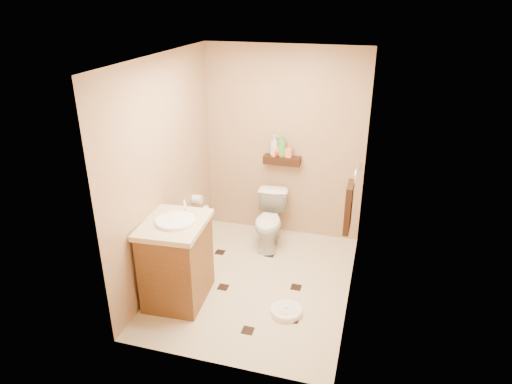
% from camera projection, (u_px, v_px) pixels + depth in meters
% --- Properties ---
extents(ground, '(2.50, 2.50, 0.00)m').
position_uv_depth(ground, '(256.00, 282.00, 5.03)').
color(ground, beige).
rests_on(ground, ground).
extents(wall_back, '(2.00, 0.04, 2.40)m').
position_uv_depth(wall_back, '(284.00, 144.00, 5.65)').
color(wall_back, tan).
rests_on(wall_back, ground).
extents(wall_front, '(2.00, 0.04, 2.40)m').
position_uv_depth(wall_front, '(211.00, 243.00, 3.45)').
color(wall_front, tan).
rests_on(wall_front, ground).
extents(wall_left, '(0.04, 2.50, 2.40)m').
position_uv_depth(wall_left, '(165.00, 172.00, 4.80)').
color(wall_left, tan).
rests_on(wall_left, ground).
extents(wall_right, '(0.04, 2.50, 2.40)m').
position_uv_depth(wall_right, '(358.00, 193.00, 4.30)').
color(wall_right, tan).
rests_on(wall_right, ground).
extents(ceiling, '(2.00, 2.50, 0.02)m').
position_uv_depth(ceiling, '(256.00, 58.00, 4.06)').
color(ceiling, silver).
rests_on(ceiling, wall_back).
extents(wall_shelf, '(0.46, 0.14, 0.10)m').
position_uv_depth(wall_shelf, '(282.00, 160.00, 5.65)').
color(wall_shelf, black).
rests_on(wall_shelf, wall_back).
extents(floor_accents, '(1.23, 1.48, 0.01)m').
position_uv_depth(floor_accents, '(257.00, 286.00, 4.97)').
color(floor_accents, black).
rests_on(floor_accents, ground).
extents(toilet, '(0.43, 0.69, 0.67)m').
position_uv_depth(toilet, '(270.00, 221.00, 5.65)').
color(toilet, white).
rests_on(toilet, ground).
extents(vanity, '(0.64, 0.76, 1.03)m').
position_uv_depth(vanity, '(177.00, 260.00, 4.60)').
color(vanity, brown).
rests_on(vanity, ground).
extents(bathroom_scale, '(0.38, 0.38, 0.06)m').
position_uv_depth(bathroom_scale, '(286.00, 311.00, 4.53)').
color(bathroom_scale, white).
rests_on(bathroom_scale, ground).
extents(toilet_brush, '(0.12, 0.12, 0.54)m').
position_uv_depth(toilet_brush, '(207.00, 231.00, 5.71)').
color(toilet_brush, '#175A5C').
rests_on(toilet_brush, ground).
extents(towel_ring, '(0.12, 0.30, 0.76)m').
position_uv_depth(towel_ring, '(349.00, 205.00, 4.64)').
color(towel_ring, silver).
rests_on(towel_ring, wall_right).
extents(toilet_paper, '(0.12, 0.11, 0.12)m').
position_uv_depth(toilet_paper, '(197.00, 199.00, 5.60)').
color(toilet_paper, white).
rests_on(toilet_paper, wall_left).
extents(bottle_a, '(0.13, 0.13, 0.27)m').
position_uv_depth(bottle_a, '(274.00, 145.00, 5.60)').
color(bottle_a, beige).
rests_on(bottle_a, wall_shelf).
extents(bottle_b, '(0.11, 0.11, 0.18)m').
position_uv_depth(bottle_b, '(275.00, 149.00, 5.62)').
color(bottle_b, gold).
rests_on(bottle_b, wall_shelf).
extents(bottle_c, '(0.15, 0.15, 0.15)m').
position_uv_depth(bottle_c, '(278.00, 150.00, 5.61)').
color(bottle_c, red).
rests_on(bottle_c, wall_shelf).
extents(bottle_d, '(0.15, 0.15, 0.28)m').
position_uv_depth(bottle_d, '(282.00, 146.00, 5.57)').
color(bottle_d, green).
rests_on(bottle_d, wall_shelf).
extents(bottle_e, '(0.09, 0.09, 0.17)m').
position_uv_depth(bottle_e, '(289.00, 150.00, 5.57)').
color(bottle_e, '#F77A52').
rests_on(bottle_e, wall_shelf).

